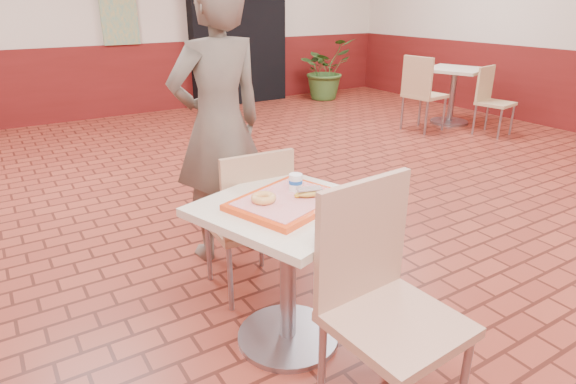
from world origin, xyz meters
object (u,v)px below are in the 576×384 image
ring_donut (264,198)px  chair_second_left (422,90)px  chair_main_front (382,295)px  potted_plant (325,69)px  main_table (288,252)px  customer (219,126)px  long_john_donut (309,193)px  serving_tray (288,201)px  second_table (453,86)px  paper_cup (296,182)px  chair_main_back (251,216)px  chair_second_front (491,97)px

ring_donut → chair_second_left: (3.76, 2.58, -0.26)m
chair_main_front → ring_donut: chair_main_front is taller
chair_second_left → potted_plant: size_ratio=0.95×
main_table → customer: 1.08m
long_john_donut → chair_second_left: (3.56, 2.63, -0.26)m
serving_tray → second_table: serving_tray is taller
chair_main_front → main_table: bearing=94.5°
long_john_donut → paper_cup: 0.10m
ring_donut → potted_plant: size_ratio=0.11×
chair_second_left → potted_plant: bearing=-12.5°
potted_plant → chair_second_left: bearing=-96.0°
chair_main_back → second_table: chair_main_back is taller
chair_second_left → chair_second_front: size_ratio=1.14×
chair_main_front → potted_plant: bearing=52.0°
chair_main_front → chair_second_front: 4.95m
chair_main_front → potted_plant: (3.83, 5.55, -0.05)m
chair_second_front → paper_cup: bearing=-165.0°
long_john_donut → chair_second_left: chair_second_left is taller
long_john_donut → potted_plant: (3.81, 5.03, -0.29)m
chair_main_front → customer: (0.06, 1.56, 0.32)m
chair_main_front → serving_tray: size_ratio=2.03×
potted_plant → chair_second_front: bearing=-82.6°
long_john_donut → chair_second_front: chair_second_front is taller
chair_main_front → customer: size_ratio=0.56×
chair_main_back → serving_tray: size_ratio=1.82×
chair_main_front → paper_cup: (0.00, 0.61, 0.27)m
main_table → chair_second_left: 4.48m
main_table → chair_main_front: (0.08, -0.55, 0.05)m
chair_main_front → chair_second_left: chair_main_front is taller
chair_main_front → serving_tray: (-0.08, 0.55, 0.21)m
chair_main_back → long_john_donut: (0.04, -0.50, 0.30)m
long_john_donut → chair_second_front: bearing=26.3°
chair_main_back → paper_cup: bearing=98.6°
chair_main_back → main_table: bearing=88.1°
second_table → customer: bearing=-158.4°
ring_donut → long_john_donut: 0.21m
serving_tray → paper_cup: bearing=37.2°
chair_main_back → long_john_donut: 0.58m
serving_tray → chair_second_left: (3.65, 2.60, -0.23)m
serving_tray → paper_cup: (0.08, 0.06, 0.06)m
serving_tray → long_john_donut: long_john_donut is taller
second_table → chair_main_front: bearing=-142.9°
serving_tray → chair_second_front: size_ratio=0.58×
customer → second_table: (4.21, 1.66, -0.37)m
ring_donut → paper_cup: bearing=10.8°
customer → paper_cup: size_ratio=21.85×
customer → paper_cup: (-0.05, -0.95, -0.06)m
chair_main_back → chair_second_left: (3.60, 2.14, 0.04)m
long_john_donut → customer: bearing=87.7°
chair_main_front → ring_donut: 0.65m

